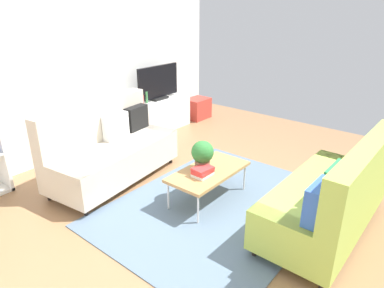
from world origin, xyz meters
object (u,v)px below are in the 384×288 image
(couch_green, at_px, (332,197))
(tv_console, at_px, (159,115))
(table_book_0, at_px, (203,174))
(bottle_1, at_px, (146,97))
(storage_trunk, at_px, (197,108))
(tv, at_px, (158,83))
(vase_0, at_px, (133,101))
(coffee_table, at_px, (209,172))
(potted_plant, at_px, (202,154))
(couch_beige, at_px, (111,149))
(bottle_0, at_px, (142,100))

(couch_green, bearing_deg, tv_console, 72.71)
(table_book_0, distance_m, bottle_1, 2.67)
(bottle_1, bearing_deg, table_book_0, -119.27)
(storage_trunk, distance_m, table_book_0, 3.55)
(tv_console, distance_m, tv, 0.63)
(tv, xyz_separation_m, bottle_1, (-0.34, -0.02, -0.20))
(couch_green, height_order, vase_0, couch_green)
(tv, xyz_separation_m, table_book_0, (-1.64, -2.33, -0.51))
(bottle_1, bearing_deg, storage_trunk, -2.39)
(couch_green, bearing_deg, coffee_table, 101.60)
(potted_plant, relative_size, bottle_1, 1.75)
(potted_plant, relative_size, table_book_0, 1.58)
(potted_plant, xyz_separation_m, bottle_1, (1.17, 2.21, 0.12))
(coffee_table, height_order, table_book_0, table_book_0)
(couch_green, distance_m, potted_plant, 1.54)
(coffee_table, distance_m, bottle_1, 2.57)
(coffee_table, height_order, bottle_1, bottle_1)
(storage_trunk, distance_m, bottle_1, 1.53)
(couch_green, bearing_deg, potted_plant, 102.19)
(couch_green, height_order, tv_console, couch_green)
(storage_trunk, bearing_deg, coffee_table, -139.19)
(couch_beige, xyz_separation_m, bottle_1, (1.53, 0.86, 0.30))
(tv_console, bearing_deg, storage_trunk, -5.19)
(couch_beige, height_order, bottle_0, couch_beige)
(coffee_table, bearing_deg, potted_plant, 112.41)
(table_book_0, bearing_deg, couch_beige, 98.98)
(couch_beige, xyz_separation_m, table_book_0, (0.23, -1.45, -0.01))
(couch_green, distance_m, tv_console, 3.93)
(vase_0, bearing_deg, tv_console, -4.93)
(tv_console, xyz_separation_m, table_book_0, (-1.64, -2.35, 0.12))
(tv_console, bearing_deg, bottle_1, -173.29)
(tv_console, relative_size, tv, 1.40)
(coffee_table, distance_m, table_book_0, 0.17)
(bottle_0, bearing_deg, bottle_1, 0.00)
(coffee_table, height_order, tv, tv)
(storage_trunk, bearing_deg, bottle_1, 177.61)
(couch_beige, bearing_deg, table_book_0, 91.71)
(potted_plant, xyz_separation_m, table_book_0, (-0.13, -0.11, -0.19))
(tv, bearing_deg, bottle_1, -176.63)
(bottle_0, relative_size, bottle_1, 0.79)
(couch_beige, relative_size, vase_0, 13.32)
(tv, height_order, storage_trunk, tv)
(vase_0, bearing_deg, storage_trunk, -5.10)
(tv, height_order, potted_plant, tv)
(vase_0, bearing_deg, coffee_table, -110.66)
(tv_console, relative_size, potted_plant, 3.70)
(couch_green, xyz_separation_m, vase_0, (0.61, 3.79, 0.27))
(table_book_0, xyz_separation_m, bottle_1, (1.30, 2.31, 0.31))
(coffee_table, relative_size, storage_trunk, 2.12)
(couch_green, distance_m, tv, 3.94)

